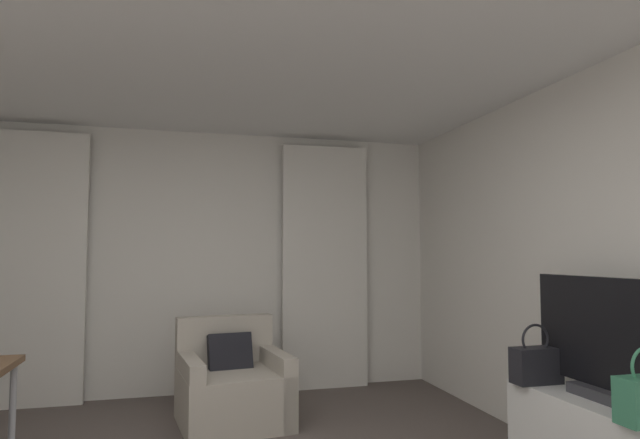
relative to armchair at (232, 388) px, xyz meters
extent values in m
cube|color=silver|center=(-0.34, 1.04, 1.02)|extent=(5.12, 0.06, 2.60)
cube|color=silver|center=(-1.72, 0.91, 0.97)|extent=(0.90, 0.06, 2.50)
cube|color=silver|center=(1.03, 0.91, 0.97)|extent=(0.90, 0.06, 2.50)
cube|color=#B2A899|center=(0.00, -0.04, -0.07)|extent=(0.93, 0.92, 0.43)
cube|color=#B2A899|center=(-0.04, 0.30, 0.35)|extent=(0.84, 0.25, 0.40)
cube|color=#B2A899|center=(0.35, 0.01, 0.00)|extent=(0.23, 0.83, 0.57)
cube|color=#B2A899|center=(-0.35, -0.08, 0.00)|extent=(0.23, 0.83, 0.57)
cube|color=black|center=(-0.01, 0.08, 0.25)|extent=(0.38, 0.25, 0.37)
cylinder|color=#99999E|center=(-1.41, -0.75, 0.07)|extent=(0.04, 0.04, 0.70)
cube|color=#333338|center=(1.87, -1.93, 0.32)|extent=(0.20, 0.36, 0.06)
cube|color=black|center=(1.87, -1.93, 0.65)|extent=(0.04, 0.99, 0.61)
cube|color=black|center=(1.73, -1.53, 0.40)|extent=(0.30, 0.14, 0.22)
torus|color=black|center=(1.73, -1.53, 0.56)|extent=(0.20, 0.02, 0.20)
camera|label=1|loc=(-0.43, -4.45, 1.09)|focal=29.88mm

